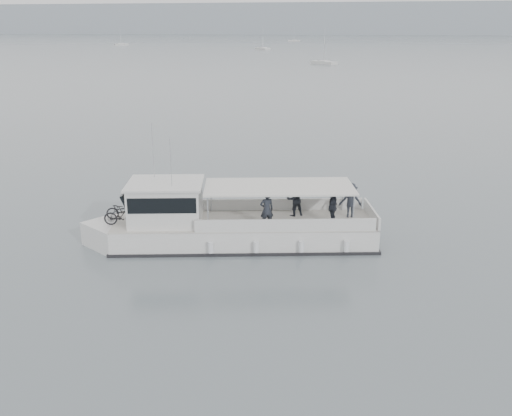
# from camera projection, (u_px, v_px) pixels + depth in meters

# --- Properties ---
(ground) EXTENTS (1400.00, 1400.00, 0.00)m
(ground) POSITION_uv_depth(u_px,v_px,m) (254.00, 259.00, 22.59)
(ground) COLOR #545D62
(ground) RESTS_ON ground
(headland) EXTENTS (1400.00, 90.00, 28.00)m
(headland) POSITION_uv_depth(u_px,v_px,m) (368.00, 19.00, 541.45)
(headland) COLOR #939EA8
(headland) RESTS_ON ground
(tour_boat) EXTENTS (12.43, 5.33, 5.20)m
(tour_boat) POSITION_uv_depth(u_px,v_px,m) (219.00, 224.00, 23.99)
(tour_boat) COLOR silver
(tour_boat) RESTS_ON ground
(moored_fleet) EXTENTS (468.75, 340.38, 9.78)m
(moored_fleet) POSITION_uv_depth(u_px,v_px,m) (325.00, 47.00, 228.84)
(moored_fleet) COLOR silver
(moored_fleet) RESTS_ON ground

